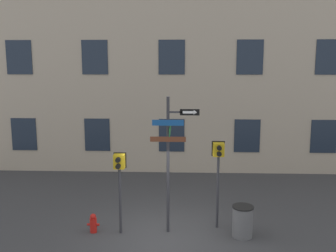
# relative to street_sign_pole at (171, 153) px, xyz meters

# --- Properties ---
(ground_plane) EXTENTS (60.00, 60.00, 0.00)m
(ground_plane) POSITION_rel_street_sign_pole_xyz_m (-0.15, -0.33, -2.45)
(ground_plane) COLOR #38383A
(building_facade) EXTENTS (24.00, 0.63, 14.07)m
(building_facade) POSITION_rel_street_sign_pole_xyz_m (-0.15, 6.50, 4.58)
(building_facade) COLOR tan
(building_facade) RESTS_ON ground_plane
(street_sign_pole) EXTENTS (1.41, 1.07, 4.08)m
(street_sign_pole) POSITION_rel_street_sign_pole_xyz_m (0.00, 0.00, 0.00)
(street_sign_pole) COLOR #2D2D33
(street_sign_pole) RESTS_ON ground_plane
(pedestrian_signal_left) EXTENTS (0.38, 0.40, 2.44)m
(pedestrian_signal_left) POSITION_rel_street_sign_pole_xyz_m (-1.48, -0.15, -0.52)
(pedestrian_signal_left) COLOR #2D2D33
(pedestrian_signal_left) RESTS_ON ground_plane
(pedestrian_signal_right) EXTENTS (0.39, 0.40, 2.70)m
(pedestrian_signal_right) POSITION_rel_street_sign_pole_xyz_m (1.43, 0.37, -0.32)
(pedestrian_signal_right) COLOR #2D2D33
(pedestrian_signal_right) RESTS_ON ground_plane
(fire_hydrant) EXTENTS (0.37, 0.21, 0.58)m
(fire_hydrant) POSITION_rel_street_sign_pole_xyz_m (-2.31, -0.12, -2.17)
(fire_hydrant) COLOR red
(fire_hydrant) RESTS_ON ground_plane
(trash_bin) EXTENTS (0.62, 0.62, 0.93)m
(trash_bin) POSITION_rel_street_sign_pole_xyz_m (2.11, -0.23, -1.98)
(trash_bin) COLOR #59595B
(trash_bin) RESTS_ON ground_plane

